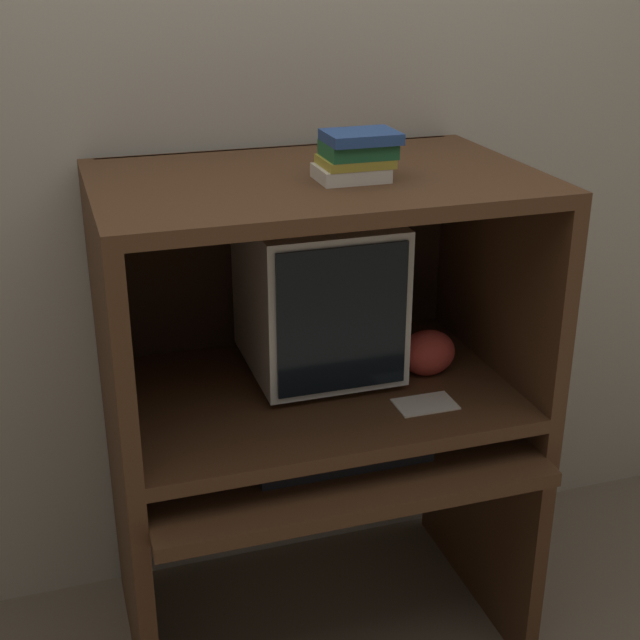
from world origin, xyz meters
TOP-DOWN VIEW (x-y plane):
  - wall_back at (0.00, 0.74)m, footprint 6.00×0.06m
  - desk_base at (0.00, 0.28)m, footprint 1.04×0.75m
  - desk_monitor_shelf at (0.00, 0.34)m, footprint 1.04×0.68m
  - hutch_upper at (0.00, 0.37)m, footprint 1.04×0.68m
  - crt_monitor at (0.03, 0.43)m, footprint 0.36×0.40m
  - keyboard at (0.00, 0.14)m, footprint 0.43×0.14m
  - mouse at (0.28, 0.13)m, footprint 0.07×0.05m
  - snack_bag at (0.30, 0.32)m, footprint 0.15×0.11m
  - book_stack at (0.07, 0.26)m, footprint 0.18×0.14m
  - paper_card at (0.23, 0.16)m, footprint 0.15×0.10m

SIDE VIEW (x-z plane):
  - desk_base at x=0.00m, z-range 0.09..0.75m
  - keyboard at x=0.00m, z-range 0.65..0.68m
  - mouse at x=0.28m, z-range 0.66..0.69m
  - desk_monitor_shelf at x=0.00m, z-range 0.68..0.79m
  - paper_card at x=0.23m, z-range 0.76..0.76m
  - snack_bag at x=0.30m, z-range 0.76..0.88m
  - crt_monitor at x=0.03m, z-range 0.77..1.19m
  - hutch_upper at x=0.00m, z-range 0.86..1.41m
  - wall_back at x=0.00m, z-range 0.00..2.60m
  - book_stack at x=0.07m, z-range 1.31..1.42m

